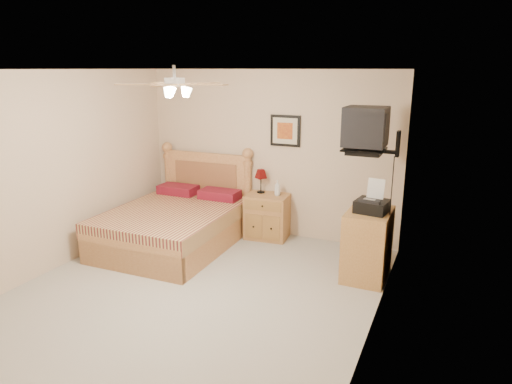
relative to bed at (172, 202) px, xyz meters
The scene contains 17 objects.
floor 1.66m from the bed, 47.54° to the right, with size 4.50×4.50×0.00m, color #A39D93.
ceiling 2.38m from the bed, 47.54° to the right, with size 4.00×4.50×0.04m, color white.
wall_back 1.63m from the bed, 47.80° to the left, with size 4.00×0.04×2.50m, color beige.
wall_front 3.57m from the bed, 73.09° to the right, with size 4.00×0.04×2.50m, color beige.
wall_left 1.59m from the bed, 131.05° to the right, with size 0.04×4.50×2.50m, color beige.
wall_right 3.28m from the bed, 20.32° to the right, with size 0.04×4.50×2.50m, color beige.
bed is the anchor object (origin of this frame).
nightstand 1.46m from the bed, 38.60° to the left, with size 0.62×0.47×0.67m, color #9F6B3B.
table_lamp 1.38m from the bed, 45.20° to the left, with size 0.20×0.20×0.36m, color #590909, non-canonical shape.
lotion_bottle 1.56m from the bed, 36.20° to the left, with size 0.09×0.09×0.23m, color white.
framed_picture 1.95m from the bed, 40.61° to the left, with size 0.46×0.04×0.46m, color black.
dresser 2.77m from the bed, ahead, with size 0.50×0.73×0.86m, color #9E652F.
fax_machine 2.81m from the bed, ahead, with size 0.36×0.38×0.38m, color black, non-canonical shape.
magazine_lower 2.73m from the bed, ahead, with size 0.20×0.27×0.03m, color beige.
magazine_upper 2.75m from the bed, ahead, with size 0.17×0.24×0.02m, color gray.
wall_tv 3.01m from the bed, ahead, with size 0.56×0.46×0.58m, color black, non-canonical shape.
ceiling_fan 2.38m from the bed, 52.18° to the right, with size 1.14×1.14×0.28m, color silver, non-canonical shape.
Camera 1 is at (2.59, -4.08, 2.51)m, focal length 32.00 mm.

